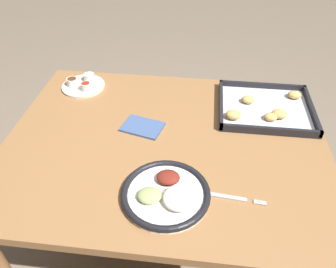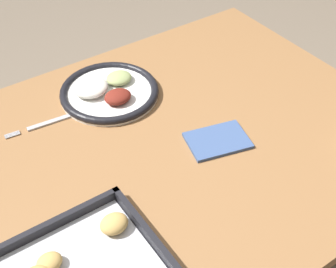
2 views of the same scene
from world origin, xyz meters
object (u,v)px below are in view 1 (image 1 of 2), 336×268
object	(u,v)px
dinner_plate	(166,193)
baking_tray	(265,108)
saucer_plate	(83,84)
napkin	(142,127)
fork	(224,196)

from	to	relation	value
dinner_plate	baking_tray	size ratio (longest dim) A/B	0.73
dinner_plate	saucer_plate	xyz separation A→B (m)	(-0.41, 0.53, 0.00)
baking_tray	napkin	world-z (taller)	baking_tray
saucer_plate	baking_tray	bearing A→B (deg)	-6.21
saucer_plate	napkin	bearing A→B (deg)	-38.92
dinner_plate	saucer_plate	bearing A→B (deg)	127.95
fork	saucer_plate	size ratio (longest dim) A/B	1.21
saucer_plate	baking_tray	world-z (taller)	saucer_plate
saucer_plate	baking_tray	xyz separation A→B (m)	(0.73, -0.08, -0.00)
dinner_plate	baking_tray	distance (m)	0.55
fork	napkin	world-z (taller)	napkin
saucer_plate	baking_tray	distance (m)	0.73
fork	saucer_plate	bearing A→B (deg)	143.64
baking_tray	napkin	xyz separation A→B (m)	(-0.44, -0.16, -0.01)
saucer_plate	napkin	world-z (taller)	saucer_plate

